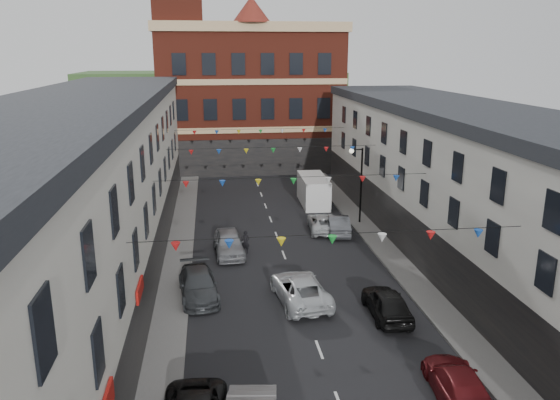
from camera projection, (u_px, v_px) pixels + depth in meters
name	position (u px, v px, depth m)	size (l,w,h in m)	color
ground	(304.00, 310.00, 28.51)	(160.00, 160.00, 0.00)	black
pavement_left	(173.00, 299.00, 29.56)	(1.80, 64.00, 0.15)	#605E5B
pavement_right	(417.00, 286.00, 31.25)	(1.80, 64.00, 0.15)	#605E5B
terrace_left	(64.00, 215.00, 26.62)	(8.40, 56.00, 10.70)	beige
terrace_right	(516.00, 207.00, 29.63)	(8.40, 56.00, 9.70)	silver
civic_building	(249.00, 96.00, 62.68)	(20.60, 13.30, 18.50)	maroon
clock_tower	(179.00, 33.00, 57.15)	(5.60, 5.60, 30.00)	maroon
distant_hill	(213.00, 104.00, 86.04)	(40.00, 14.00, 10.00)	#305326
street_lamp	(358.00, 175.00, 41.68)	(1.10, 0.36, 6.00)	black
car_left_d	(198.00, 285.00, 29.83)	(1.98, 4.88, 1.42)	#3B3E42
car_left_e	(229.00, 243.00, 36.09)	(1.88, 4.68, 1.59)	gray
car_right_c	(458.00, 383.00, 21.03)	(1.87, 4.60, 1.34)	maroon
car_right_d	(387.00, 303.00, 27.58)	(1.76, 4.38, 1.49)	black
car_right_e	(338.00, 224.00, 40.33)	(1.50, 4.29, 1.41)	#4C4E53
car_right_f	(323.00, 223.00, 40.94)	(2.10, 4.56, 1.27)	silver
moving_car	(300.00, 289.00, 29.26)	(2.45, 5.31, 1.48)	silver
white_van	(313.00, 190.00, 47.94)	(2.15, 5.59, 2.47)	silver
pedestrian	(246.00, 242.00, 36.34)	(0.56, 0.37, 1.53)	black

